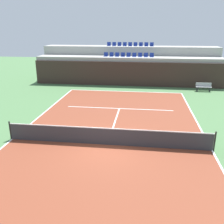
# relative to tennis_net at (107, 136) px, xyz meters

# --- Properties ---
(ground_plane) EXTENTS (80.00, 80.00, 0.00)m
(ground_plane) POSITION_rel_tennis_net_xyz_m (0.00, 0.00, -0.51)
(ground_plane) COLOR #477042
(court_surface) EXTENTS (11.00, 24.00, 0.01)m
(court_surface) POSITION_rel_tennis_net_xyz_m (0.00, 0.00, -0.50)
(court_surface) COLOR brown
(court_surface) RESTS_ON ground_plane
(baseline_far) EXTENTS (11.00, 0.10, 0.00)m
(baseline_far) POSITION_rel_tennis_net_xyz_m (0.00, 11.95, -0.50)
(baseline_far) COLOR white
(baseline_far) RESTS_ON court_surface
(sideline_left) EXTENTS (0.10, 24.00, 0.00)m
(sideline_left) POSITION_rel_tennis_net_xyz_m (-5.45, 0.00, -0.50)
(sideline_left) COLOR white
(sideline_left) RESTS_ON court_surface
(sideline_right) EXTENTS (0.10, 24.00, 0.00)m
(sideline_right) POSITION_rel_tennis_net_xyz_m (5.45, 0.00, -0.50)
(sideline_right) COLOR white
(sideline_right) RESTS_ON court_surface
(service_line_far) EXTENTS (8.26, 0.10, 0.00)m
(service_line_far) POSITION_rel_tennis_net_xyz_m (0.00, 6.40, -0.50)
(service_line_far) COLOR white
(service_line_far) RESTS_ON court_surface
(centre_service_line) EXTENTS (0.10, 6.40, 0.00)m
(centre_service_line) POSITION_rel_tennis_net_xyz_m (0.00, 3.20, -0.50)
(centre_service_line) COLOR white
(centre_service_line) RESTS_ON court_surface
(back_wall) EXTENTS (20.35, 0.30, 2.57)m
(back_wall) POSITION_rel_tennis_net_xyz_m (0.00, 14.57, 0.77)
(back_wall) COLOR #33231E
(back_wall) RESTS_ON ground_plane
(stands_tier_lower) EXTENTS (20.35, 2.40, 2.97)m
(stands_tier_lower) POSITION_rel_tennis_net_xyz_m (0.00, 15.92, 0.97)
(stands_tier_lower) COLOR #9E9E99
(stands_tier_lower) RESTS_ON ground_plane
(stands_tier_upper) EXTENTS (20.35, 2.40, 3.94)m
(stands_tier_upper) POSITION_rel_tennis_net_xyz_m (0.00, 18.32, 1.46)
(stands_tier_upper) COLOR #9E9E99
(stands_tier_upper) RESTS_ON ground_plane
(seating_row_lower) EXTENTS (5.52, 0.44, 0.44)m
(seating_row_lower) POSITION_rel_tennis_net_xyz_m (-0.00, 16.02, 2.58)
(seating_row_lower) COLOR navy
(seating_row_lower) RESTS_ON stands_tier_lower
(seating_row_upper) EXTENTS (5.52, 0.44, 0.44)m
(seating_row_upper) POSITION_rel_tennis_net_xyz_m (-0.00, 18.42, 3.56)
(seating_row_upper) COLOR navy
(seating_row_upper) RESTS_ON stands_tier_upper
(tennis_net) EXTENTS (11.08, 0.08, 1.07)m
(tennis_net) POSITION_rel_tennis_net_xyz_m (0.00, 0.00, 0.00)
(tennis_net) COLOR black
(tennis_net) RESTS_ON court_surface
(player_bench) EXTENTS (1.50, 0.40, 0.85)m
(player_bench) POSITION_rel_tennis_net_xyz_m (7.69, 13.10, -0.00)
(player_bench) COLOR #99999E
(player_bench) RESTS_ON ground_plane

